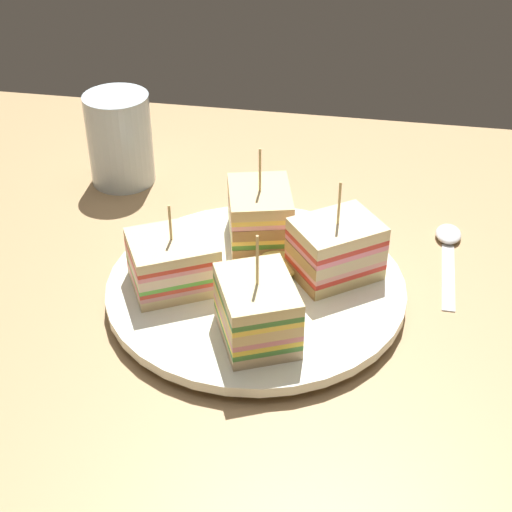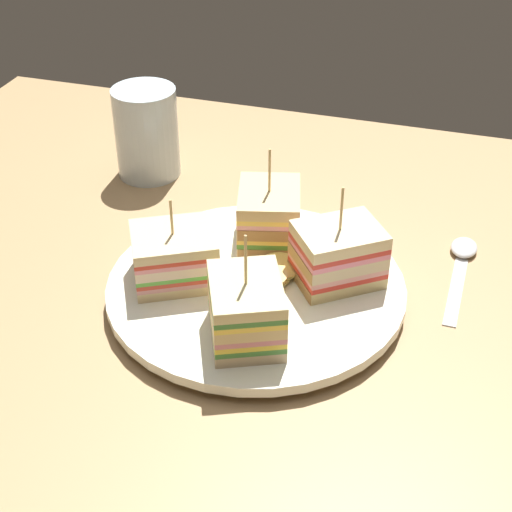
{
  "view_description": "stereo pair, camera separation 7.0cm",
  "coord_description": "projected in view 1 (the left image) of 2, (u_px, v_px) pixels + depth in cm",
  "views": [
    {
      "loc": [
        -10.03,
        56.29,
        44.79
      ],
      "look_at": [
        0.0,
        0.0,
        4.72
      ],
      "focal_mm": 54.87,
      "sensor_mm": 36.0,
      "label": 1
    },
    {
      "loc": [
        -16.81,
        54.65,
        44.79
      ],
      "look_at": [
        0.0,
        0.0,
        4.72
      ],
      "focal_mm": 54.87,
      "sensor_mm": 36.0,
      "label": 2
    }
  ],
  "objects": [
    {
      "name": "plate",
      "position": [
        256.0,
        289.0,
        0.72
      ],
      "size": [
        27.4,
        27.4,
        1.72
      ],
      "color": "white",
      "rests_on": "ground_plane"
    },
    {
      "name": "sandwich_wedge_3",
      "position": [
        257.0,
        310.0,
        0.64
      ],
      "size": [
        8.31,
        9.19,
        10.1
      ],
      "rotation": [
        0.0,
        0.0,
        11.41
      ],
      "color": "#CFB487",
      "rests_on": "plate"
    },
    {
      "name": "sandwich_wedge_1",
      "position": [
        260.0,
        215.0,
        0.76
      ],
      "size": [
        7.56,
        8.73,
        9.88
      ],
      "rotation": [
        0.0,
        0.0,
        8.11
      ],
      "color": "beige",
      "rests_on": "plate"
    },
    {
      "name": "spoon",
      "position": [
        448.0,
        244.0,
        0.79
      ],
      "size": [
        2.67,
        14.14,
        1.0
      ],
      "rotation": [
        0.0,
        0.0,
        4.69
      ],
      "color": "silver",
      "rests_on": "ground_plane"
    },
    {
      "name": "drinking_glass",
      "position": [
        121.0,
        145.0,
        0.88
      ],
      "size": [
        7.26,
        7.26,
        10.45
      ],
      "color": "silver",
      "rests_on": "ground_plane"
    },
    {
      "name": "ground_plane",
      "position": [
        256.0,
        305.0,
        0.73
      ],
      "size": [
        99.23,
        81.23,
        1.8
      ],
      "primitive_type": "cube",
      "color": "#A48056"
    },
    {
      "name": "sandwich_wedge_2",
      "position": [
        174.0,
        262.0,
        0.7
      ],
      "size": [
        9.61,
        9.16,
        8.38
      ],
      "rotation": [
        0.0,
        0.0,
        9.92
      ],
      "color": "#E0C08A",
      "rests_on": "plate"
    },
    {
      "name": "chip_pile",
      "position": [
        273.0,
        270.0,
        0.72
      ],
      "size": [
        4.62,
        5.59,
        1.26
      ],
      "color": "#E3D682",
      "rests_on": "plate"
    },
    {
      "name": "sandwich_wedge_0",
      "position": [
        335.0,
        249.0,
        0.71
      ],
      "size": [
        9.46,
        9.09,
        9.72
      ],
      "rotation": [
        0.0,
        0.0,
        6.92
      ],
      "color": "#DCBE7C",
      "rests_on": "plate"
    }
  ]
}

